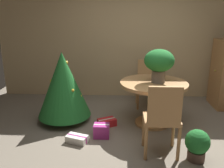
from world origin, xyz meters
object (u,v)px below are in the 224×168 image
at_px(round_dining_table, 153,93).
at_px(wooden_chair_far, 148,80).
at_px(potted_plant, 197,144).
at_px(holiday_tree, 63,84).
at_px(gift_box_purple, 102,131).
at_px(flower_vase, 159,62).
at_px(gift_box_red, 107,122).
at_px(wooden_chair_near, 163,116).
at_px(gift_box_cream, 77,139).

distance_m(round_dining_table, wooden_chair_far, 0.88).
distance_m(round_dining_table, potted_plant, 1.16).
height_order(holiday_tree, gift_box_purple, holiday_tree).
xyz_separation_m(flower_vase, wooden_chair_far, (-0.07, 0.88, -0.55)).
distance_m(holiday_tree, gift_box_red, 0.97).
bearing_deg(wooden_chair_near, holiday_tree, 145.78).
bearing_deg(wooden_chair_far, potted_plant, -76.91).
bearing_deg(round_dining_table, gift_box_cream, -150.43).
bearing_deg(holiday_tree, potted_plant, -29.40).
bearing_deg(holiday_tree, flower_vase, -2.94).
distance_m(round_dining_table, gift_box_red, 0.91).
bearing_deg(flower_vase, gift_box_purple, -151.41).
bearing_deg(potted_plant, holiday_tree, 150.60).
distance_m(wooden_chair_far, gift_box_red, 1.32).
bearing_deg(round_dining_table, wooden_chair_far, 90.00).
distance_m(holiday_tree, gift_box_purple, 1.05).
height_order(flower_vase, gift_box_purple, flower_vase).
bearing_deg(round_dining_table, gift_box_red, -171.95).
bearing_deg(gift_box_purple, gift_box_cream, -153.79).
height_order(gift_box_cream, gift_box_red, gift_box_red).
distance_m(flower_vase, holiday_tree, 1.62).
height_order(round_dining_table, wooden_chair_far, wooden_chair_far).
bearing_deg(holiday_tree, round_dining_table, -2.76).
bearing_deg(holiday_tree, gift_box_red, -13.57).
xyz_separation_m(round_dining_table, potted_plant, (0.44, -1.02, -0.32)).
relative_size(round_dining_table, wooden_chair_near, 1.11).
relative_size(flower_vase, wooden_chair_near, 0.55).
bearing_deg(gift_box_purple, potted_plant, -23.05).
distance_m(wooden_chair_near, potted_plant, 0.56).
distance_m(wooden_chair_near, wooden_chair_far, 1.82).
xyz_separation_m(wooden_chair_near, potted_plant, (0.44, -0.07, -0.34)).
height_order(wooden_chair_far, gift_box_red, wooden_chair_far).
relative_size(holiday_tree, gift_box_purple, 5.14).
distance_m(flower_vase, gift_box_cream, 1.72).
relative_size(gift_box_purple, gift_box_red, 0.70).
bearing_deg(flower_vase, holiday_tree, 177.06).
bearing_deg(round_dining_table, flower_vase, -7.12).
height_order(flower_vase, holiday_tree, flower_vase).
bearing_deg(holiday_tree, gift_box_cream, -64.87).
bearing_deg(gift_box_cream, gift_box_purple, 26.21).
bearing_deg(gift_box_purple, wooden_chair_near, -29.51).
xyz_separation_m(round_dining_table, wooden_chair_near, (0.00, -0.95, 0.01)).
distance_m(wooden_chair_far, gift_box_cream, 1.98).
xyz_separation_m(flower_vase, potted_plant, (0.38, -1.01, -0.85)).
bearing_deg(gift_box_purple, gift_box_red, 81.54).
height_order(holiday_tree, potted_plant, holiday_tree).
xyz_separation_m(flower_vase, gift_box_purple, (-0.88, -0.48, -0.97)).
xyz_separation_m(wooden_chair_far, potted_plant, (0.44, -1.90, -0.30)).
relative_size(holiday_tree, potted_plant, 2.93).
bearing_deg(wooden_chair_far, holiday_tree, -151.87).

